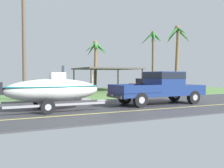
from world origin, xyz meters
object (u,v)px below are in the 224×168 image
object	(u,v)px
carport_awning	(106,69)
utility_pole	(24,36)
palm_tree_near_right	(153,45)
palm_tree_near_left	(96,52)
parked_sedan_near	(152,85)
palm_tree_mid	(177,42)
parked_sedan_far	(52,89)
pickup_truck_towing	(163,86)
boat_on_trailer	(52,90)

from	to	relation	value
carport_awning	utility_pole	distance (m)	11.68
palm_tree_near_right	palm_tree_near_left	bearing A→B (deg)	160.73
palm_tree_near_right	utility_pole	size ratio (longest dim) A/B	0.86
parked_sedan_near	palm_tree_near_right	xyz separation A→B (m)	(2.65, 3.70, 4.70)
palm_tree_near_left	palm_tree_mid	size ratio (longest dim) A/B	0.83
carport_awning	palm_tree_near_left	world-z (taller)	palm_tree_near_left
palm_tree_mid	utility_pole	xyz separation A→B (m)	(-15.57, -3.69, -0.98)
palm_tree_near_left	palm_tree_near_right	distance (m)	6.85
palm_tree_mid	carport_awning	bearing A→B (deg)	152.06
carport_awning	utility_pole	bearing A→B (deg)	-141.57
parked_sedan_far	utility_pole	size ratio (longest dim) A/B	0.54
parked_sedan_near	carport_awning	xyz separation A→B (m)	(-3.79, 2.96, 1.69)
parked_sedan_far	palm_tree_near_left	xyz separation A→B (m)	(6.82, 7.80, 3.75)
parked_sedan_near	utility_pole	distance (m)	13.95
pickup_truck_towing	parked_sedan_near	bearing A→B (deg)	58.95
parked_sedan_far	palm_tree_near_right	world-z (taller)	palm_tree_near_right
palm_tree_near_left	utility_pole	distance (m)	13.60
parked_sedan_near	parked_sedan_far	xyz separation A→B (m)	(-10.57, -1.86, -0.00)
parked_sedan_near	palm_tree_mid	bearing A→B (deg)	-10.49
boat_on_trailer	palm_tree_mid	bearing A→B (deg)	29.90
parked_sedan_near	carport_awning	world-z (taller)	carport_awning
parked_sedan_near	palm_tree_near_right	world-z (taller)	palm_tree_near_right
palm_tree_near_left	palm_tree_mid	bearing A→B (deg)	-44.73
parked_sedan_far	carport_awning	size ratio (longest dim) A/B	0.73
utility_pole	parked_sedan_near	bearing A→B (deg)	18.17
boat_on_trailer	palm_tree_near_left	size ratio (longest dim) A/B	1.01
palm_tree_near_right	palm_tree_mid	xyz separation A→B (m)	(0.11, -4.21, -0.14)
pickup_truck_towing	boat_on_trailer	world-z (taller)	boat_on_trailer
palm_tree_near_right	utility_pole	bearing A→B (deg)	-152.92
carport_awning	utility_pole	size ratio (longest dim) A/B	0.74
boat_on_trailer	parked_sedan_near	bearing A→B (deg)	36.84
palm_tree_mid	parked_sedan_far	bearing A→B (deg)	-174.22
parked_sedan_near	carport_awning	size ratio (longest dim) A/B	0.77
boat_on_trailer	palm_tree_mid	world-z (taller)	palm_tree_mid
parked_sedan_far	palm_tree_near_right	size ratio (longest dim) A/B	0.63
utility_pole	palm_tree_near_left	bearing A→B (deg)	48.23
carport_awning	palm_tree_near_left	bearing A→B (deg)	89.40
palm_tree_near_right	boat_on_trailer	bearing A→B (deg)	-139.10
boat_on_trailer	pickup_truck_towing	bearing A→B (deg)	0.00
palm_tree_mid	parked_sedan_near	bearing A→B (deg)	169.51
palm_tree_near_right	palm_tree_mid	world-z (taller)	palm_tree_near_right
pickup_truck_towing	palm_tree_near_right	xyz separation A→B (m)	(8.07, 12.71, 4.30)
palm_tree_near_right	pickup_truck_towing	bearing A→B (deg)	-122.42
carport_awning	palm_tree_mid	bearing A→B (deg)	-27.94
palm_tree_near_left	palm_tree_mid	world-z (taller)	palm_tree_mid
boat_on_trailer	parked_sedan_near	size ratio (longest dim) A/B	1.26
pickup_truck_towing	palm_tree_near_left	size ratio (longest dim) A/B	1.02
boat_on_trailer	palm_tree_near_left	bearing A→B (deg)	61.04
parked_sedan_far	palm_tree_mid	world-z (taller)	palm_tree_mid
palm_tree_near_right	palm_tree_mid	bearing A→B (deg)	-88.52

